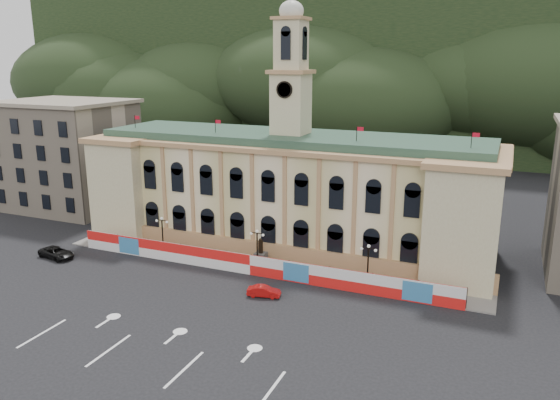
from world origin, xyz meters
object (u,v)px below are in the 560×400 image
at_px(black_suv, 57,253).
at_px(red_sedan, 264,291).
at_px(lamp_center, 257,246).
at_px(statue, 261,257).

bearing_deg(black_suv, red_sedan, -81.63).
xyz_separation_m(lamp_center, black_suv, (-26.02, -6.88, -2.35)).
distance_m(lamp_center, red_sedan, 8.58).
bearing_deg(black_suv, statue, -64.38).
xyz_separation_m(statue, lamp_center, (0.00, -1.00, 1.89)).
bearing_deg(red_sedan, lamp_center, 17.68).
distance_m(statue, black_suv, 27.19).
bearing_deg(statue, lamp_center, -90.00).
bearing_deg(red_sedan, statue, 14.49).
relative_size(red_sedan, black_suv, 0.71).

